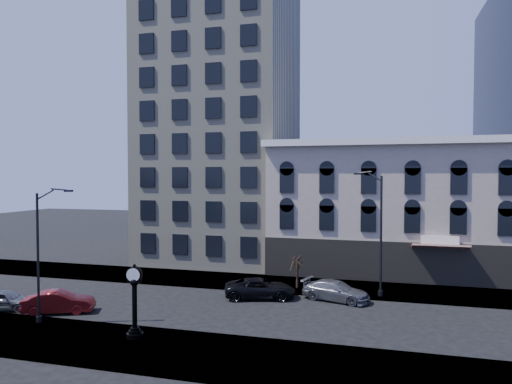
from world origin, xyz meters
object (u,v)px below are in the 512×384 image
(street_lamp_near, at_px, (48,219))
(car_near_a, at_px, (4,300))
(street_clock, at_px, (135,304))
(car_near_b, at_px, (59,302))

(street_lamp_near, height_order, car_near_a, street_lamp_near)
(street_lamp_near, bearing_deg, street_clock, -28.82)
(street_clock, xyz_separation_m, car_near_a, (-11.63, 2.70, -1.30))
(street_lamp_near, height_order, car_near_b, street_lamp_near)
(street_lamp_near, relative_size, car_near_b, 1.88)
(street_clock, distance_m, car_near_a, 12.01)
(car_near_a, bearing_deg, car_near_b, -101.18)
(street_clock, distance_m, street_lamp_near, 8.06)
(street_lamp_near, bearing_deg, car_near_a, 142.10)
(street_lamp_near, xyz_separation_m, car_near_b, (-0.94, 2.08, -5.80))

